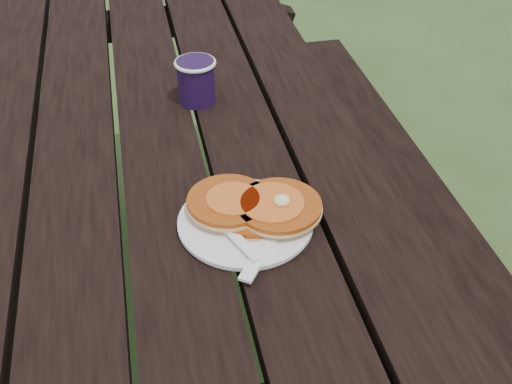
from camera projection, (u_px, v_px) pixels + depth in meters
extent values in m
plane|color=#2F461E|center=(183.00, 364.00, 1.69)|extent=(60.00, 60.00, 0.00)
cube|color=black|center=(157.00, 130.00, 1.24)|extent=(0.75, 1.80, 0.04)
cube|color=black|center=(404.00, 211.00, 1.51)|extent=(0.25, 1.80, 0.04)
cylinder|color=white|center=(246.00, 223.00, 0.98)|extent=(0.23, 0.23, 0.01)
cylinder|color=#B04C13|center=(253.00, 210.00, 0.99)|extent=(0.13, 0.13, 0.01)
cylinder|color=#B04C13|center=(228.00, 201.00, 0.99)|extent=(0.13, 0.13, 0.01)
cylinder|color=#B04C13|center=(279.00, 206.00, 0.98)|extent=(0.13, 0.13, 0.01)
cylinder|color=#C1561B|center=(272.00, 202.00, 0.98)|extent=(0.10, 0.10, 0.00)
ellipsoid|color=#F4E59E|center=(282.00, 200.00, 0.97)|extent=(0.03, 0.03, 0.02)
cube|color=white|center=(269.00, 240.00, 0.94)|extent=(0.12, 0.16, 0.00)
cylinder|color=#1D0C31|center=(196.00, 81.00, 1.26)|extent=(0.07, 0.07, 0.09)
torus|color=white|center=(195.00, 63.00, 1.24)|extent=(0.08, 0.08, 0.01)
cylinder|color=black|center=(195.00, 64.00, 1.24)|extent=(0.06, 0.06, 0.01)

